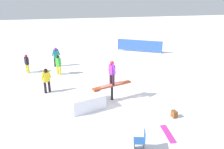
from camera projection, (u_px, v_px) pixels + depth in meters
The scene contains 12 objects.
ground_plane at pixel (112, 100), 13.96m from camera, with size 60.00×60.00×0.00m, color white.
rail_feature at pixel (112, 87), 13.68m from camera, with size 2.27×1.08×0.91m.
snow_kicker_ramp at pixel (84, 100), 13.06m from camera, with size 1.80×1.50×0.77m, color white.
main_rider_on_rail at pixel (112, 73), 13.38m from camera, with size 1.42×0.79×1.37m.
bystander_yellow at pixel (47, 79), 14.54m from camera, with size 0.59×0.49×1.50m.
bystander_green at pixel (58, 64), 17.26m from camera, with size 0.49×0.52×1.42m.
bystander_black at pixel (27, 63), 17.58m from camera, with size 0.42×0.56×1.37m.
bystander_teal at pixel (56, 56), 18.87m from camera, with size 0.66×0.32×1.48m.
loose_snowboard_magenta at pixel (168, 134), 10.89m from camera, with size 1.35×0.28×0.02m, color #CA2E9B.
folding_chair at pixel (141, 142), 9.70m from camera, with size 0.53×0.53×0.88m.
backpack_on_snow at pixel (174, 114), 12.14m from camera, with size 0.30×0.22×0.34m, color brown.
safety_fence at pixel (140, 46), 22.64m from camera, with size 3.71×1.72×1.10m.
Camera 1 is at (-1.93, -12.34, 6.39)m, focal length 40.00 mm.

